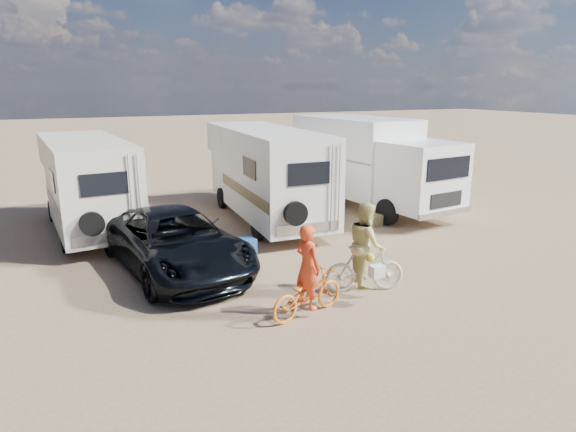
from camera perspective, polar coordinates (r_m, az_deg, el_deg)
name	(u,v)px	position (r m, az deg, el deg)	size (l,w,h in m)	color
ground	(370,287)	(11.51, 9.48, -8.12)	(140.00, 140.00, 0.00)	#967959
rv_main	(265,175)	(16.68, -2.66, 4.79)	(2.23, 7.27, 3.09)	white
rv_left	(88,186)	(16.51, -22.28, 3.24)	(2.14, 6.24, 2.89)	beige
box_truck	(372,164)	(18.55, 9.76, 5.96)	(2.51, 7.09, 3.31)	white
dark_suv	(175,241)	(12.44, -13.01, -2.87)	(2.49, 5.40, 1.50)	black
bike_man	(307,293)	(9.88, 2.27, -8.99)	(0.62, 1.77, 0.93)	orange
bike_woman	(364,268)	(11.08, 8.89, -6.04)	(0.51, 1.79, 1.08)	beige
rider_man	(308,275)	(9.72, 2.29, -6.87)	(0.62, 0.41, 1.71)	#E8441D
rider_woman	(365,252)	(10.94, 8.97, -4.11)	(0.91, 0.71, 1.86)	#CFC777
bike_parked	(401,199)	(18.39, 12.99, 1.95)	(0.62, 1.79, 0.94)	#242724
cooler	(244,248)	(13.29, -5.19, -3.68)	(0.61, 0.44, 0.49)	#234D8E
crate	(374,220)	(16.43, 9.93, -0.46)	(0.45, 0.45, 0.36)	olive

